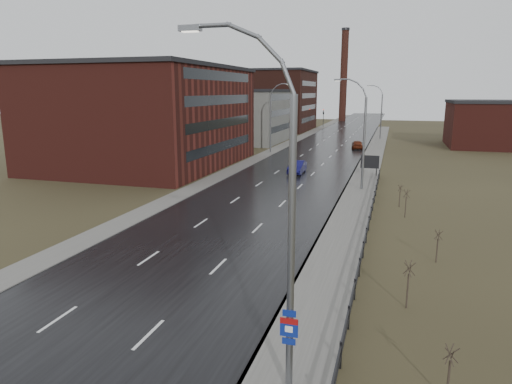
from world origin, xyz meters
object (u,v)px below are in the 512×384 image
Objects in this scene: car_near at (297,167)px; billboard at (370,162)px; streetlight_main at (281,222)px; car_far at (357,145)px.

billboard is at bearing 1.81° from car_near.
streetlight_main is 2.62× the size of car_far.
streetlight_main is at bearing 85.60° from car_far.
billboard is 0.56× the size of car_far.
billboard is at bearing 89.15° from streetlight_main.
billboard is (0.63, 42.31, -4.31)m from streetlight_main.
car_near is 1.04× the size of car_far.
billboard is 0.54× the size of car_near.
car_far is (-2.97, 69.37, -5.27)m from streetlight_main.
car_near is at bearing 101.00° from streetlight_main.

